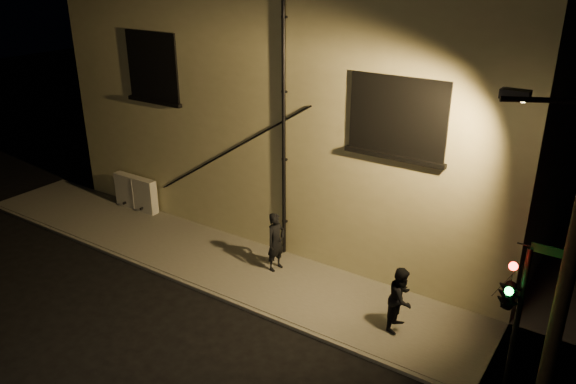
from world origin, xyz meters
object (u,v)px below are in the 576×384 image
Objects in this scene: utility_cabinet at (136,193)px; pedestrian_b at (401,299)px; traffic_signal at (510,293)px; pedestrian_a at (276,242)px; streetlamp_pole at (565,258)px.

pedestrian_b is (10.92, -1.38, 0.21)m from utility_cabinet.
traffic_signal is (13.47, -2.21, 1.74)m from utility_cabinet.
streetlamp_pole reaches higher than pedestrian_a.
utility_cabinet is 0.54× the size of traffic_signal.
pedestrian_b is 0.48× the size of traffic_signal.
traffic_signal is at bearing -9.32° from utility_cabinet.
streetlamp_pole is at bearing -93.57° from pedestrian_a.
pedestrian_a reaches higher than utility_cabinet.
pedestrian_b is 4.46m from streetlamp_pole.
pedestrian_a is at bearing -6.11° from utility_cabinet.
streetlamp_pole reaches higher than pedestrian_b.
utility_cabinet is 1.13× the size of pedestrian_b.
utility_cabinet is at bearing 170.36° from streetlamp_pole.
streetlamp_pole is at bearing -107.05° from pedestrian_b.
pedestrian_a is 8.21m from streetlamp_pole.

